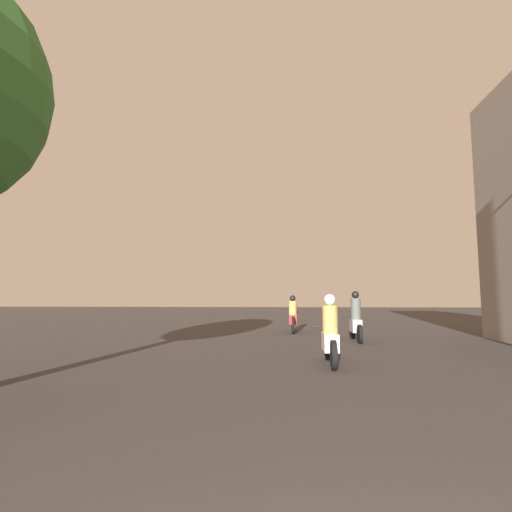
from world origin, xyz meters
name	(u,v)px	position (x,y,z in m)	size (l,w,h in m)	color
motorcycle_white	(330,336)	(0.30, 7.76, 0.60)	(0.60, 1.83, 1.48)	black
motorcycle_silver	(356,321)	(1.60, 12.45, 0.65)	(0.60, 2.04, 1.62)	black
motorcycle_red	(293,317)	(-0.40, 15.64, 0.61)	(0.60, 2.11, 1.50)	black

